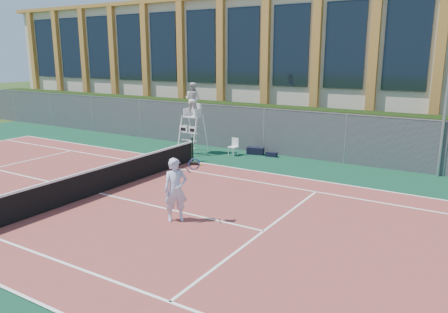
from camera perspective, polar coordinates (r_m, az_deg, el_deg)
The scene contains 13 objects.
ground at distance 15.89m, azimuth -16.01°, elevation -4.73°, with size 120.00×120.00×0.00m, color #233814.
apron at distance 16.54m, azimuth -13.47°, elevation -3.85°, with size 36.00×20.00×0.01m, color #0D3C27.
tennis_court at distance 15.88m, azimuth -16.01°, elevation -4.67°, with size 23.77×10.97×0.02m, color brown.
tennis_net at distance 15.73m, azimuth -16.13°, elevation -2.87°, with size 0.10×11.30×1.10m.
fence at distance 22.32m, azimuth 0.61°, elevation 3.79°, with size 40.00×0.06×2.20m, color #595E60, non-canonical shape.
hedge at distance 23.34m, azimuth 2.13°, elevation 4.20°, with size 40.00×1.40×2.20m, color black.
building at distance 30.24m, azimuth 9.78°, elevation 11.88°, with size 45.00×10.60×8.22m.
steel_pole at distance 19.03m, azimuth 26.73°, elevation 3.75°, with size 0.12×0.12×4.18m, color #9EA0A5.
umpire_chair at distance 21.19m, azimuth -4.10°, elevation 7.22°, with size 0.97×1.50×3.49m.
plastic_chair at distance 20.96m, azimuth 1.33°, elevation 1.49°, with size 0.43×0.43×0.83m.
sports_bag_near at distance 21.21m, azimuth 4.12°, elevation 0.74°, with size 0.81×0.33×0.35m, color black.
sports_bag_far at distance 20.83m, azimuth 6.21°, elevation 0.28°, with size 0.54×0.23×0.22m, color black.
tennis_player at distance 12.64m, azimuth -6.33°, elevation -4.33°, with size 1.08×0.86×1.86m.
Camera 1 is at (11.31, -10.08, 4.76)m, focal length 35.00 mm.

